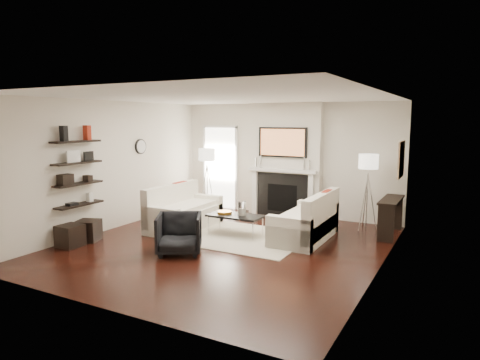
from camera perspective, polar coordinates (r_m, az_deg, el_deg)
The scene contains 71 objects.
room_envelope at distance 7.70m, azimuth -2.11°, elevation 0.92°, with size 6.00×6.00×6.00m.
chimney_breast at distance 10.27m, azimuth 6.01°, elevation 2.67°, with size 1.80×0.25×2.70m, color silver.
fireplace_surround at distance 10.26m, azimuth 5.66°, elevation -2.01°, with size 1.30×0.02×1.04m, color black.
firebox at distance 10.27m, azimuth 5.64°, elevation -2.40°, with size 0.75×0.02×0.65m, color black.
mantel_pilaster_l at distance 10.52m, azimuth 1.97°, elevation -1.56°, with size 0.12×0.08×1.10m, color white.
mantel_pilaster_r at distance 9.98m, azimuth 9.42°, elevation -2.19°, with size 0.12×0.08×1.10m, color white.
mantel_shelf at distance 10.13m, azimuth 5.60°, elevation 1.29°, with size 1.70×0.18×0.07m, color white.
tv_body at distance 10.10m, azimuth 5.70°, elevation 5.03°, with size 1.20×0.06×0.70m, color black.
tv_screen at distance 10.07m, azimuth 5.63°, elevation 5.02°, with size 1.10×0.01×0.62m, color #BF723F.
candlestick_l_tall at distance 10.34m, azimuth 2.81°, elevation 2.49°, with size 0.04×0.04×0.30m, color silver.
candlestick_l_short at distance 10.40m, azimuth 2.17°, elevation 2.35°, with size 0.04×0.04×0.24m, color silver.
candlestick_r_tall at distance 9.92m, azimuth 8.57°, elevation 2.17°, with size 0.04×0.04×0.30m, color silver.
candlestick_r_short at distance 9.88m, azimuth 9.27°, elevation 1.96°, with size 0.04×0.04×0.24m, color silver.
hallway_panel at distance 11.22m, azimuth -2.59°, elevation 1.61°, with size 0.90×0.02×2.10m, color white.
door_trim_l at distance 11.46m, azimuth -4.70°, elevation 1.73°, with size 0.06×0.06×2.16m, color white.
door_trim_r at distance 10.97m, azimuth -0.48°, elevation 1.47°, with size 0.06×0.06×2.16m, color white.
door_trim_top at distance 11.14m, azimuth -2.68°, elevation 7.14°, with size 1.02×0.06×0.06m, color white.
rug at distance 8.55m, azimuth -0.19°, elevation -7.55°, with size 2.60×2.00×0.01m, color beige.
loveseat_left_base at distance 9.25m, azimuth -7.39°, elevation -5.11°, with size 0.85×1.80×0.42m, color white.
loveseat_left_back at distance 9.38m, azimuth -9.09°, elevation -2.99°, with size 0.18×1.80×0.80m, color white.
loveseat_left_arm_n at distance 8.60m, azimuth -10.55°, elevation -5.56°, with size 0.85×0.18×0.60m, color white.
loveseat_left_arm_s at distance 9.89m, azimuth -4.67°, elevation -3.68°, with size 0.85×0.18×0.60m, color white.
loveseat_left_cushion at distance 9.17m, azimuth -7.17°, elevation -3.56°, with size 0.63×1.44×0.10m, color white.
pillow_left_orange at distance 9.58m, azimuth -8.04°, elevation -1.49°, with size 0.10×0.42×0.42m, color maroon.
pillow_left_charcoal at distance 9.11m, azimuth -10.26°, elevation -2.10°, with size 0.10×0.40×0.40m, color black.
loveseat_right_base at distance 8.44m, azimuth 8.57°, elevation -6.41°, with size 0.85×1.80×0.42m, color white.
loveseat_right_back at distance 8.27m, azimuth 10.81°, elevation -4.52°, with size 0.18×1.80×0.80m, color white.
loveseat_right_arm_n at distance 7.69m, azimuth 6.54°, elevation -7.13°, with size 0.85×0.18×0.60m, color white.
loveseat_right_arm_s at distance 9.17m, azimuth 10.30°, elevation -4.72°, with size 0.85×0.18×0.60m, color white.
loveseat_right_cushion at distance 8.40m, azimuth 8.29°, elevation -4.66°, with size 0.63×1.44×0.10m, color white.
pillow_right_orange at distance 8.51m, azimuth 11.46°, elevation -2.78°, with size 0.10×0.42×0.42m, color maroon.
pillow_right_charcoal at distance 7.95m, azimuth 10.20°, elevation -3.58°, with size 0.10×0.40×0.40m, color black.
coffee_table at distance 8.57m, azimuth -0.62°, elevation -4.80°, with size 1.10×0.55×0.04m, color black.
coffee_leg_nw at distance 8.68m, azimuth -4.23°, elevation -6.07°, with size 0.02×0.02×0.38m, color silver.
coffee_leg_ne at distance 8.21m, azimuth 1.72°, elevation -6.89°, with size 0.02×0.02×0.38m, color silver.
coffee_leg_sw at distance 9.05m, azimuth -2.73°, elevation -5.48°, with size 0.02×0.02×0.38m, color silver.
coffee_leg_se at distance 8.59m, azimuth 3.03°, elevation -6.22°, with size 0.02×0.02×0.38m, color silver.
hurricane_glass at distance 8.47m, azimuth 0.27°, elevation -3.85°, with size 0.17×0.17×0.29m, color white.
hurricane_candle at distance 8.48m, azimuth 0.27°, elevation -4.28°, with size 0.09×0.09×0.14m, color white.
copper_bowl at distance 8.68m, azimuth -2.07°, elevation -4.33°, with size 0.29×0.29×0.05m, color #AC6B1C.
armchair at distance 7.52m, azimuth -8.12°, elevation -6.84°, with size 0.74×0.70×0.77m, color black.
lamp_left_post at distance 10.72m, azimuth -4.39°, elevation -1.13°, with size 0.02×0.02×1.20m, color silver.
lamp_left_shade at distance 10.62m, azimuth -4.44°, elevation 3.40°, with size 0.40×0.40×0.30m, color white.
lamp_left_leg_a at distance 10.66m, azimuth -3.89°, elevation -1.17°, with size 0.02×0.02×1.25m, color silver.
lamp_left_leg_b at distance 10.83m, azimuth -4.36°, elevation -1.04°, with size 0.02×0.02×1.25m, color silver.
lamp_left_leg_c at distance 10.67m, azimuth -4.91°, elevation -1.18°, with size 0.02×0.02×1.25m, color silver.
lamp_right_post at distance 9.34m, azimuth 16.56°, elevation -2.81°, with size 0.02×0.02×1.20m, color silver.
lamp_right_shade at distance 9.22m, azimuth 16.77°, elevation 2.38°, with size 0.40×0.40×0.30m, color white.
lamp_right_leg_a at distance 9.32m, azimuth 17.22°, elevation -2.86°, with size 0.02×0.02×1.25m, color silver.
lamp_right_leg_b at distance 9.44m, azimuth 16.35°, elevation -2.69°, with size 0.02×0.02×1.25m, color silver.
lamp_right_leg_c at distance 9.26m, azimuth 16.11°, elevation -2.89°, with size 0.02×0.02×1.25m, color silver.
console_top at distance 9.01m, azimuth 19.54°, elevation -2.49°, with size 0.35×1.20×0.04m, color black.
console_leg_n at distance 8.55m, azimuth 18.85°, elevation -5.58°, with size 0.30×0.04×0.71m, color black.
console_leg_s at distance 9.61m, azimuth 19.94°, elevation -4.15°, with size 0.30×0.04×0.71m, color black.
wall_art at distance 8.75m, azimuth 20.70°, elevation 2.58°, with size 0.03×0.70×0.70m, color tan.
shelf_bottom at distance 8.71m, azimuth -20.63°, elevation -3.09°, with size 0.25×1.00×0.04m, color black.
shelf_lower at distance 8.65m, azimuth -20.76°, elevation -0.49°, with size 0.25×1.00×0.04m, color black.
shelf_upper at distance 8.60m, azimuth -20.89°, elevation 2.15°, with size 0.25×1.00×0.04m, color black.
shelf_top at distance 8.57m, azimuth -21.03°, elevation 4.81°, with size 0.25×1.00×0.04m, color black.
decor_magfile_a at distance 8.40m, azimuth -22.45°, elevation 5.76°, with size 0.12×0.10×0.28m, color black.
decor_magfile_b at distance 8.75m, azimuth -19.71°, elevation 5.96°, with size 0.12×0.10×0.28m, color maroon.
decor_frame_a at distance 8.54m, azimuth -21.33°, elevation 2.95°, with size 0.04×0.30×0.22m, color white.
decor_frame_b at distance 8.78m, azimuth -19.54°, elevation 3.03°, with size 0.04×0.22×0.18m, color black.
decor_wine_rack at distance 8.45m, azimuth -22.26°, elevation 0.05°, with size 0.18×0.25×0.20m, color black.
decor_box_small at distance 8.79m, azimuth -19.63°, elevation 0.21°, with size 0.15×0.12×0.12m, color black.
decor_books at distance 8.60m, azimuth -21.49°, elevation -2.99°, with size 0.14×0.20×0.05m, color black.
decor_box_tall at distance 8.86m, azimuth -19.42°, elevation -2.14°, with size 0.10×0.10×0.18m, color white.
clock_rim at distance 10.00m, azimuth -13.13°, elevation 4.37°, with size 0.34×0.34×0.04m, color black.
clock_face at distance 9.98m, azimuth -13.02°, elevation 4.37°, with size 0.29×0.29×0.01m, color white.
ottoman_near at distance 8.74m, azimuth -19.58°, elevation -6.37°, with size 0.40×0.40×0.40m, color black.
ottoman_far at distance 8.47m, azimuth -21.70°, elevation -6.92°, with size 0.40×0.40×0.40m, color black.
Camera 1 is at (3.86, -6.60, 2.30)m, focal length 32.00 mm.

